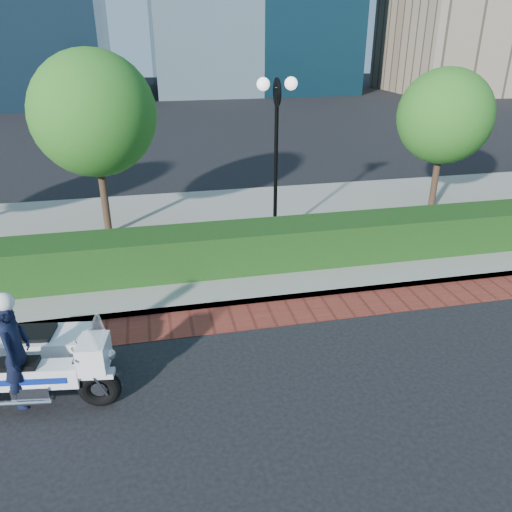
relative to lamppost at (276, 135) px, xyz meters
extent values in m
plane|color=black|center=(-1.00, -5.20, -2.96)|extent=(120.00, 120.00, 0.00)
cube|color=maroon|center=(-1.00, -3.70, -2.95)|extent=(60.00, 1.00, 0.01)
cube|color=gray|center=(-1.00, 0.80, -2.88)|extent=(60.00, 8.00, 0.15)
cube|color=black|center=(-1.00, -1.60, -2.31)|extent=(18.00, 1.20, 1.00)
cylinder|color=black|center=(0.00, 0.00, -2.66)|extent=(0.30, 0.30, 0.30)
cylinder|color=black|center=(0.00, 0.00, -0.81)|extent=(0.10, 0.10, 3.70)
cylinder|color=black|center=(0.00, 0.00, 1.04)|extent=(0.04, 0.70, 0.70)
sphere|color=white|center=(-0.35, 0.00, 1.24)|extent=(0.32, 0.32, 0.32)
sphere|color=white|center=(0.35, 0.00, 1.24)|extent=(0.32, 0.32, 0.32)
cylinder|color=#332319|center=(-4.50, 1.30, -1.72)|extent=(0.20, 0.20, 2.17)
sphere|color=#276519|center=(-4.50, 1.30, 0.48)|extent=(3.20, 3.20, 3.20)
cylinder|color=#332319|center=(5.50, 1.30, -1.85)|extent=(0.20, 0.20, 1.92)
sphere|color=#276519|center=(5.50, 1.30, 0.10)|extent=(2.80, 2.80, 2.80)
torus|color=black|center=(-4.27, -5.81, -2.62)|extent=(0.70, 0.30, 0.68)
cube|color=white|center=(-5.18, -5.68, -2.32)|extent=(1.36, 0.51, 0.35)
cube|color=silver|center=(-5.24, -5.67, -2.57)|extent=(0.62, 0.48, 0.29)
cube|color=white|center=(-4.27, -5.81, -1.99)|extent=(0.48, 0.62, 0.46)
cube|color=silver|center=(-4.17, -5.82, -1.63)|extent=(0.20, 0.52, 0.41)
cube|color=black|center=(-5.49, -5.64, -2.12)|extent=(0.80, 0.41, 0.10)
cube|color=white|center=(-5.27, -4.79, -2.45)|extent=(1.67, 0.93, 0.56)
cube|color=black|center=(-5.37, -4.78, -2.14)|extent=(0.78, 0.61, 0.08)
torus|color=black|center=(-5.30, -4.29, -2.70)|extent=(0.53, 0.23, 0.51)
imported|color=black|center=(-5.39, -5.65, -1.92)|extent=(0.51, 0.70, 1.77)
sphere|color=white|center=(-5.39, -5.65, -1.06)|extent=(0.29, 0.29, 0.29)
camera|label=1|loc=(-3.21, -12.37, 2.44)|focal=35.00mm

